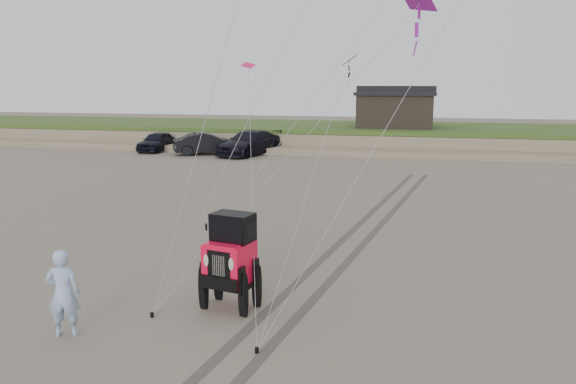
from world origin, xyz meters
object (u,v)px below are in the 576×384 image
truck_c (249,143)px  jeep (230,271)px  man (63,293)px  truck_a (157,142)px  cabin (395,108)px  truck_b (207,144)px

truck_c → jeep: bearing=-56.1°
man → jeep: bearing=-161.9°
truck_a → cabin: bearing=20.4°
cabin → jeep: 35.66m
truck_c → man: bearing=-62.6°
cabin → truck_c: size_ratio=1.04×
man → truck_a: bearing=-86.1°
truck_a → man: (13.00, -30.88, 0.19)m
truck_c → man: (5.20, -30.27, 0.06)m
truck_b → truck_a: bearing=49.6°
cabin → truck_a: size_ratio=1.43×
cabin → man: cabin is taller
truck_b → jeep: bearing=174.8°
truck_b → truck_c: 3.25m
truck_a → truck_b: truck_b is taller
cabin → jeep: size_ratio=1.29×
truck_c → jeep: jeep is taller
truck_a → truck_b: bearing=-13.2°
man → truck_c: bearing=-99.2°
truck_b → truck_c: size_ratio=0.80×
cabin → truck_c: (-10.35, -7.46, -2.34)m
jeep → cabin: bearing=98.4°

